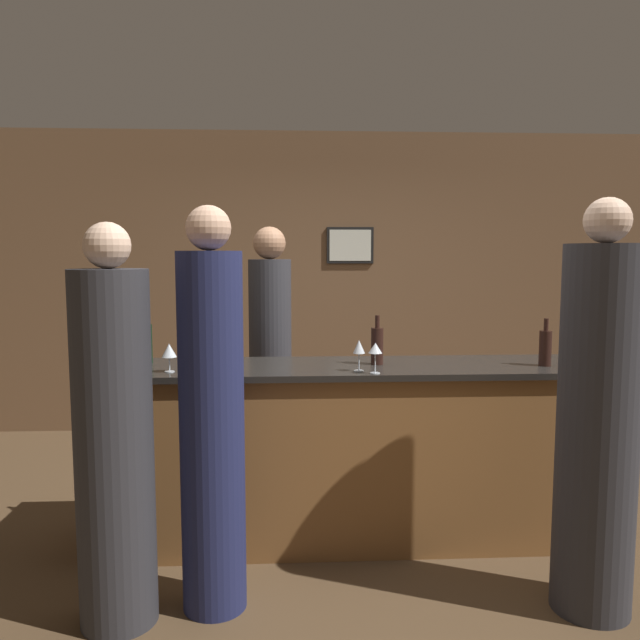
# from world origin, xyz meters

# --- Properties ---
(ground_plane) EXTENTS (14.00, 14.00, 0.00)m
(ground_plane) POSITION_xyz_m (0.00, 0.00, 0.00)
(ground_plane) COLOR #4C3823
(back_wall) EXTENTS (8.00, 0.08, 2.80)m
(back_wall) POSITION_xyz_m (0.00, 2.41, 1.40)
(back_wall) COLOR brown
(back_wall) RESTS_ON ground_plane
(bar_counter) EXTENTS (2.81, 0.63, 1.03)m
(bar_counter) POSITION_xyz_m (0.00, 0.00, 0.52)
(bar_counter) COLOR brown
(bar_counter) RESTS_ON ground_plane
(bartender) EXTENTS (0.29, 0.29, 1.85)m
(bartender) POSITION_xyz_m (-0.51, 0.74, 0.88)
(bartender) COLOR #2D2D33
(bartender) RESTS_ON ground_plane
(guest_0) EXTENTS (0.34, 0.34, 1.80)m
(guest_0) POSITION_xyz_m (-1.17, -0.78, 0.84)
(guest_0) COLOR #2D2D33
(guest_0) RESTS_ON ground_plane
(guest_1) EXTENTS (0.30, 0.30, 1.88)m
(guest_1) POSITION_xyz_m (-0.75, -0.68, 0.89)
(guest_1) COLOR #1E234C
(guest_1) RESTS_ON ground_plane
(guest_2) EXTENTS (0.36, 0.36, 1.92)m
(guest_2) POSITION_xyz_m (1.02, -0.79, 0.89)
(guest_2) COLOR #2D2D33
(guest_2) RESTS_ON ground_plane
(wine_bottle_0) EXTENTS (0.07, 0.07, 0.28)m
(wine_bottle_0) POSITION_xyz_m (0.12, 0.02, 1.15)
(wine_bottle_0) COLOR black
(wine_bottle_0) RESTS_ON bar_counter
(wine_bottle_1) EXTENTS (0.07, 0.07, 0.30)m
(wine_bottle_1) POSITION_xyz_m (-1.22, 0.13, 1.15)
(wine_bottle_1) COLOR black
(wine_bottle_1) RESTS_ON bar_counter
(wine_bottle_2) EXTENTS (0.07, 0.07, 0.27)m
(wine_bottle_2) POSITION_xyz_m (1.07, -0.08, 1.14)
(wine_bottle_2) COLOR black
(wine_bottle_2) RESTS_ON bar_counter
(wine_glass_0) EXTENTS (0.07, 0.07, 0.17)m
(wine_glass_0) POSITION_xyz_m (-0.01, -0.19, 1.16)
(wine_glass_0) COLOR silver
(wine_glass_0) RESTS_ON bar_counter
(wine_glass_1) EXTENTS (0.07, 0.07, 0.17)m
(wine_glass_1) POSITION_xyz_m (0.07, -0.26, 1.16)
(wine_glass_1) COLOR silver
(wine_glass_1) RESTS_ON bar_counter
(wine_glass_2) EXTENTS (0.08, 0.08, 0.15)m
(wine_glass_2) POSITION_xyz_m (-1.03, -0.16, 1.15)
(wine_glass_2) COLOR silver
(wine_glass_2) RESTS_ON bar_counter
(wine_glass_3) EXTENTS (0.06, 0.06, 0.17)m
(wine_glass_3) POSITION_xyz_m (-0.82, -0.05, 1.15)
(wine_glass_3) COLOR silver
(wine_glass_3) RESTS_ON bar_counter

